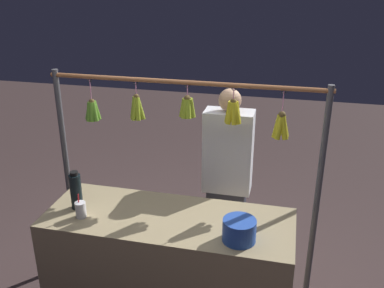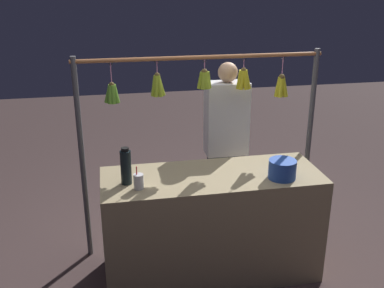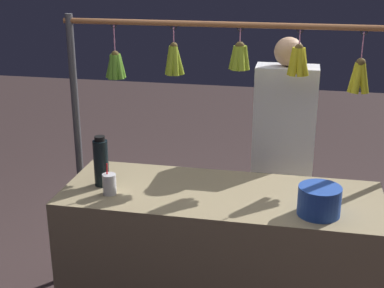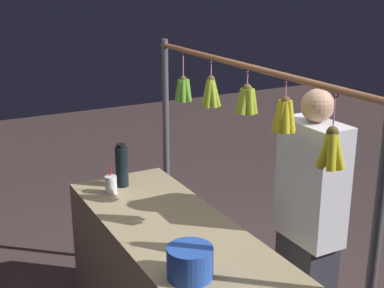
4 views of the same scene
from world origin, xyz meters
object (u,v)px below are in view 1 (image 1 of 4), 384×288
(drink_cup, at_px, (81,210))
(blue_bucket, at_px, (239,230))
(water_bottle, at_px, (76,191))
(vendor_person, at_px, (227,186))

(drink_cup, bearing_deg, blue_bucket, 178.82)
(water_bottle, relative_size, blue_bucket, 1.35)
(blue_bucket, distance_m, drink_cup, 1.05)
(water_bottle, height_order, drink_cup, water_bottle)
(drink_cup, bearing_deg, vendor_person, -136.19)
(blue_bucket, height_order, drink_cup, drink_cup)
(blue_bucket, xyz_separation_m, drink_cup, (1.05, -0.02, -0.02))
(blue_bucket, bearing_deg, water_bottle, -6.26)
(water_bottle, height_order, vendor_person, vendor_person)
(water_bottle, xyz_separation_m, blue_bucket, (-1.13, 0.12, -0.06))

